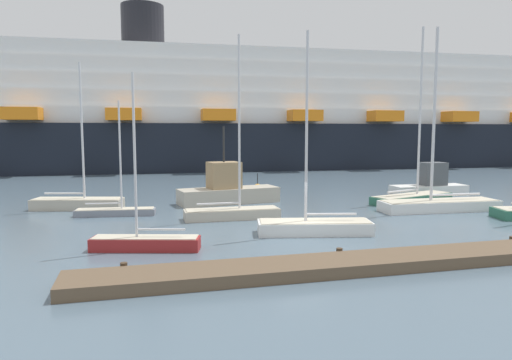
{
  "coord_description": "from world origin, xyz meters",
  "views": [
    {
      "loc": [
        -7.38,
        -20.31,
        4.95
      ],
      "look_at": [
        0.0,
        8.5,
        1.81
      ],
      "focal_mm": 32.82,
      "sensor_mm": 36.0,
      "label": 1
    }
  ],
  "objects_px": {
    "sailboat_3": "(439,202)",
    "sailboat_6": "(116,210)",
    "sailboat_0": "(412,195)",
    "fishing_boat_1": "(430,184)",
    "sailboat_2": "(145,241)",
    "sailboat_5": "(78,202)",
    "sailboat_4": "(232,211)",
    "channel_buoy_0": "(258,188)",
    "fishing_boat_0": "(227,190)",
    "cruise_ship": "(286,118)",
    "sailboat_7": "(314,225)"
  },
  "relations": [
    {
      "from": "sailboat_5",
      "to": "channel_buoy_0",
      "type": "distance_m",
      "value": 13.91
    },
    {
      "from": "sailboat_6",
      "to": "sailboat_5",
      "type": "bearing_deg",
      "value": 136.96
    },
    {
      "from": "sailboat_2",
      "to": "sailboat_5",
      "type": "relative_size",
      "value": 0.8
    },
    {
      "from": "channel_buoy_0",
      "to": "fishing_boat_1",
      "type": "bearing_deg",
      "value": -20.15
    },
    {
      "from": "fishing_boat_0",
      "to": "cruise_ship",
      "type": "height_order",
      "value": "cruise_ship"
    },
    {
      "from": "sailboat_3",
      "to": "sailboat_5",
      "type": "bearing_deg",
      "value": -13.1
    },
    {
      "from": "sailboat_2",
      "to": "cruise_ship",
      "type": "xyz_separation_m",
      "value": [
        19.83,
        42.1,
        6.25
      ]
    },
    {
      "from": "sailboat_4",
      "to": "fishing_boat_0",
      "type": "xyz_separation_m",
      "value": [
        0.83,
        5.74,
        0.45
      ]
    },
    {
      "from": "sailboat_0",
      "to": "sailboat_5",
      "type": "xyz_separation_m",
      "value": [
        -22.07,
        2.78,
        -0.08
      ]
    },
    {
      "from": "sailboat_2",
      "to": "sailboat_4",
      "type": "distance_m",
      "value": 7.63
    },
    {
      "from": "sailboat_0",
      "to": "sailboat_3",
      "type": "height_order",
      "value": "sailboat_0"
    },
    {
      "from": "sailboat_0",
      "to": "fishing_boat_1",
      "type": "height_order",
      "value": "sailboat_0"
    },
    {
      "from": "sailboat_2",
      "to": "fishing_boat_0",
      "type": "relative_size",
      "value": 1.03
    },
    {
      "from": "fishing_boat_0",
      "to": "fishing_boat_1",
      "type": "distance_m",
      "value": 15.94
    },
    {
      "from": "sailboat_2",
      "to": "fishing_boat_0",
      "type": "bearing_deg",
      "value": -101.19
    },
    {
      "from": "sailboat_4",
      "to": "fishing_boat_1",
      "type": "relative_size",
      "value": 1.71
    },
    {
      "from": "fishing_boat_1",
      "to": "fishing_boat_0",
      "type": "bearing_deg",
      "value": -178.79
    },
    {
      "from": "sailboat_7",
      "to": "fishing_boat_0",
      "type": "height_order",
      "value": "sailboat_7"
    },
    {
      "from": "sailboat_5",
      "to": "fishing_boat_0",
      "type": "xyz_separation_m",
      "value": [
        9.65,
        0.15,
        0.46
      ]
    },
    {
      "from": "sailboat_6",
      "to": "sailboat_7",
      "type": "xyz_separation_m",
      "value": [
        9.49,
        -7.49,
        0.11
      ]
    },
    {
      "from": "sailboat_7",
      "to": "sailboat_3",
      "type": "bearing_deg",
      "value": -145.16
    },
    {
      "from": "sailboat_0",
      "to": "cruise_ship",
      "type": "height_order",
      "value": "cruise_ship"
    },
    {
      "from": "sailboat_2",
      "to": "cruise_ship",
      "type": "height_order",
      "value": "cruise_ship"
    },
    {
      "from": "sailboat_6",
      "to": "cruise_ship",
      "type": "height_order",
      "value": "cruise_ship"
    },
    {
      "from": "sailboat_4",
      "to": "sailboat_6",
      "type": "distance_m",
      "value": 6.98
    },
    {
      "from": "sailboat_6",
      "to": "fishing_boat_1",
      "type": "distance_m",
      "value": 23.4
    },
    {
      "from": "sailboat_6",
      "to": "fishing_boat_0",
      "type": "relative_size",
      "value": 0.94
    },
    {
      "from": "fishing_boat_0",
      "to": "sailboat_7",
      "type": "bearing_deg",
      "value": 92.47
    },
    {
      "from": "sailboat_6",
      "to": "fishing_boat_1",
      "type": "relative_size",
      "value": 1.12
    },
    {
      "from": "sailboat_2",
      "to": "sailboat_5",
      "type": "xyz_separation_m",
      "value": [
        -3.94,
        11.46,
        0.08
      ]
    },
    {
      "from": "sailboat_0",
      "to": "sailboat_7",
      "type": "distance_m",
      "value": 12.68
    },
    {
      "from": "cruise_ship",
      "to": "sailboat_6",
      "type": "bearing_deg",
      "value": -120.24
    },
    {
      "from": "sailboat_5",
      "to": "sailboat_4",
      "type": "bearing_deg",
      "value": -18.39
    },
    {
      "from": "sailboat_3",
      "to": "sailboat_6",
      "type": "bearing_deg",
      "value": -7.02
    },
    {
      "from": "sailboat_3",
      "to": "cruise_ship",
      "type": "bearing_deg",
      "value": -90.38
    },
    {
      "from": "sailboat_2",
      "to": "sailboat_4",
      "type": "xyz_separation_m",
      "value": [
        4.88,
        5.87,
        0.08
      ]
    },
    {
      "from": "sailboat_3",
      "to": "sailboat_7",
      "type": "bearing_deg",
      "value": 25.53
    },
    {
      "from": "sailboat_0",
      "to": "sailboat_2",
      "type": "xyz_separation_m",
      "value": [
        -18.14,
        -8.68,
        -0.15
      ]
    },
    {
      "from": "sailboat_5",
      "to": "cruise_ship",
      "type": "relative_size",
      "value": 0.09
    },
    {
      "from": "fishing_boat_0",
      "to": "channel_buoy_0",
      "type": "xyz_separation_m",
      "value": [
        3.37,
        4.75,
        -0.57
      ]
    },
    {
      "from": "fishing_boat_0",
      "to": "cruise_ship",
      "type": "distance_m",
      "value": 34.08
    },
    {
      "from": "sailboat_3",
      "to": "channel_buoy_0",
      "type": "distance_m",
      "value": 14.12
    },
    {
      "from": "sailboat_2",
      "to": "sailboat_3",
      "type": "relative_size",
      "value": 0.66
    },
    {
      "from": "sailboat_4",
      "to": "sailboat_6",
      "type": "relative_size",
      "value": 1.52
    },
    {
      "from": "fishing_boat_1",
      "to": "channel_buoy_0",
      "type": "relative_size",
      "value": 3.81
    },
    {
      "from": "sailboat_3",
      "to": "sailboat_4",
      "type": "relative_size",
      "value": 1.09
    },
    {
      "from": "sailboat_2",
      "to": "sailboat_7",
      "type": "relative_size",
      "value": 0.76
    },
    {
      "from": "sailboat_2",
      "to": "fishing_boat_1",
      "type": "relative_size",
      "value": 1.23
    },
    {
      "from": "fishing_boat_0",
      "to": "cruise_ship",
      "type": "xyz_separation_m",
      "value": [
        14.12,
        30.49,
        5.72
      ]
    },
    {
      "from": "sailboat_4",
      "to": "channel_buoy_0",
      "type": "xyz_separation_m",
      "value": [
        4.2,
        10.49,
        -0.11
      ]
    }
  ]
}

